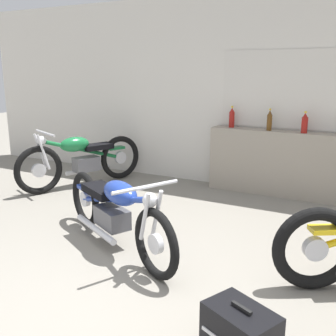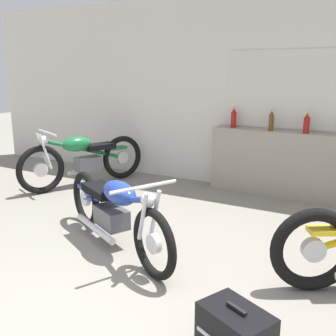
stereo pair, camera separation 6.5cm
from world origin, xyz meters
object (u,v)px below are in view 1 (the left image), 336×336
hard_case_black (240,333)px  bottle_leftmost (232,118)px  bottle_center (305,123)px  motorcycle_green (82,159)px  bottle_left_center (269,121)px  motorcycle_blue (115,210)px

hard_case_black → bottle_leftmost: bearing=109.8°
bottle_center → motorcycle_green: bearing=-164.1°
bottle_left_center → bottle_center: bearing=-1.0°
motorcycle_green → hard_case_black: motorcycle_green is taller
bottle_left_center → hard_case_black: bearing=-78.6°
bottle_left_center → bottle_leftmost: bearing=174.2°
motorcycle_blue → bottle_leftmost: bearing=82.3°
bottle_left_center → hard_case_black: bottle_left_center is taller
motorcycle_green → hard_case_black: bearing=-37.4°
bottle_left_center → hard_case_black: size_ratio=0.59×
motorcycle_green → bottle_center: bearing=15.9°
bottle_left_center → bottle_center: size_ratio=1.05×
bottle_left_center → motorcycle_blue: (-0.89, -2.44, -0.65)m
bottle_leftmost → motorcycle_blue: bottle_leftmost is taller
bottle_center → hard_case_black: size_ratio=0.56×
bottle_center → motorcycle_blue: (-1.36, -2.43, -0.64)m
bottle_left_center → motorcycle_green: (-2.58, -0.88, -0.63)m
bottle_leftmost → motorcycle_green: size_ratio=0.16×
bottle_leftmost → hard_case_black: bottle_leftmost is taller
motorcycle_green → hard_case_black: 4.11m
bottle_center → hard_case_black: bottle_center is taller
bottle_left_center → motorcycle_blue: bottle_left_center is taller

